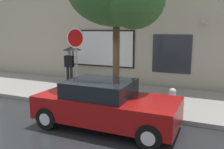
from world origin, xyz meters
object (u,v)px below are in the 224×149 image
(pedestrian_with_umbrella, at_px, (71,54))
(stop_sign, at_px, (76,49))
(parked_car, at_px, (105,104))
(fire_hydrant, at_px, (172,101))

(pedestrian_with_umbrella, relative_size, stop_sign, 0.69)
(parked_car, distance_m, fire_hydrant, 2.27)
(fire_hydrant, bearing_deg, parked_car, -136.16)
(pedestrian_with_umbrella, bearing_deg, stop_sign, -52.62)
(fire_hydrant, height_order, pedestrian_with_umbrella, pedestrian_with_umbrella)
(parked_car, distance_m, stop_sign, 3.17)
(stop_sign, bearing_deg, parked_car, -41.17)
(parked_car, bearing_deg, fire_hydrant, 43.84)
(pedestrian_with_umbrella, bearing_deg, parked_car, -46.88)
(parked_car, bearing_deg, stop_sign, 138.83)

